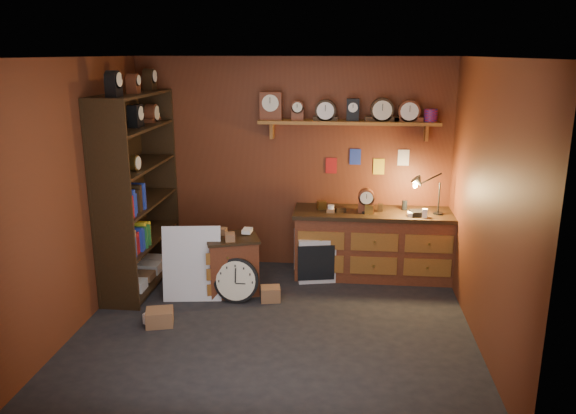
# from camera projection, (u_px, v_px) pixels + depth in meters

# --- Properties ---
(floor) EXTENTS (4.00, 4.00, 0.00)m
(floor) POSITION_uv_depth(u_px,v_px,m) (276.00, 325.00, 5.83)
(floor) COLOR black
(floor) RESTS_ON ground
(room_shell) EXTENTS (4.02, 3.62, 2.71)m
(room_shell) POSITION_uv_depth(u_px,v_px,m) (281.00, 161.00, 5.48)
(room_shell) COLOR #622D17
(room_shell) RESTS_ON ground
(shelving_unit) EXTENTS (0.47, 1.60, 2.58)m
(shelving_unit) POSITION_uv_depth(u_px,v_px,m) (135.00, 183.00, 6.62)
(shelving_unit) COLOR black
(shelving_unit) RESTS_ON ground
(workbench) EXTENTS (1.98, 0.66, 1.36)m
(workbench) POSITION_uv_depth(u_px,v_px,m) (373.00, 240.00, 7.02)
(workbench) COLOR brown
(workbench) RESTS_ON ground
(low_cabinet) EXTENTS (0.73, 0.67, 0.77)m
(low_cabinet) POSITION_uv_depth(u_px,v_px,m) (232.00, 262.00, 6.57)
(low_cabinet) COLOR brown
(low_cabinet) RESTS_ON ground
(big_round_clock) EXTENTS (0.51, 0.17, 0.51)m
(big_round_clock) POSITION_uv_depth(u_px,v_px,m) (236.00, 280.00, 6.35)
(big_round_clock) COLOR black
(big_round_clock) RESTS_ON ground
(white_panel) EXTENTS (0.68, 0.27, 0.87)m
(white_panel) POSITION_uv_depth(u_px,v_px,m) (193.00, 298.00, 6.48)
(white_panel) COLOR silver
(white_panel) RESTS_ON ground
(mini_fridge) EXTENTS (0.63, 0.65, 0.55)m
(mini_fridge) POSITION_uv_depth(u_px,v_px,m) (317.00, 255.00, 7.06)
(mini_fridge) COLOR silver
(mini_fridge) RESTS_ON ground
(floor_box_a) EXTENTS (0.32, 0.29, 0.17)m
(floor_box_a) POSITION_uv_depth(u_px,v_px,m) (160.00, 317.00, 5.83)
(floor_box_a) COLOR #8E613E
(floor_box_a) RESTS_ON ground
(floor_box_b) EXTENTS (0.26, 0.28, 0.11)m
(floor_box_b) POSITION_uv_depth(u_px,v_px,m) (157.00, 316.00, 5.90)
(floor_box_b) COLOR white
(floor_box_b) RESTS_ON ground
(floor_box_c) EXTENTS (0.25, 0.22, 0.16)m
(floor_box_c) POSITION_uv_depth(u_px,v_px,m) (270.00, 294.00, 6.40)
(floor_box_c) COLOR #8E613E
(floor_box_c) RESTS_ON ground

